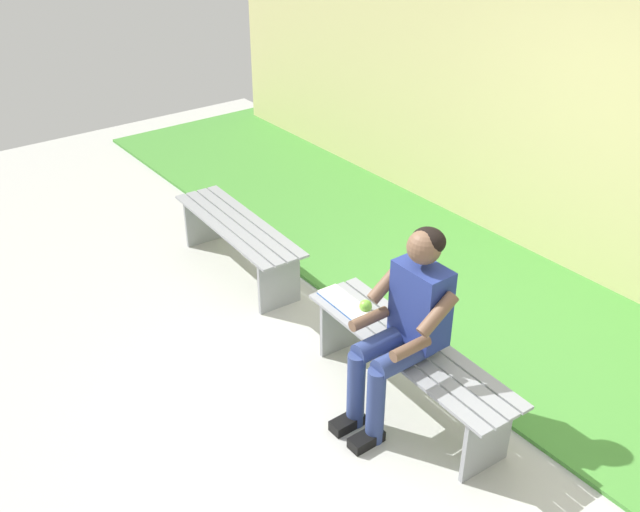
% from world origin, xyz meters
% --- Properties ---
extents(ground_plane, '(10.00, 7.00, 0.04)m').
position_xyz_m(ground_plane, '(1.01, 1.00, -0.02)').
color(ground_plane, '#B2B2AD').
extents(grass_strip, '(9.00, 2.01, 0.03)m').
position_xyz_m(grass_strip, '(1.01, -1.36, 0.01)').
color(grass_strip, '#478C38').
rests_on(grass_strip, ground).
extents(brick_wall, '(9.50, 0.24, 2.47)m').
position_xyz_m(brick_wall, '(0.50, -2.30, 1.24)').
color(brick_wall, '#D1C684').
rests_on(brick_wall, ground).
extents(bench_near, '(1.63, 0.47, 0.46)m').
position_xyz_m(bench_near, '(0.00, -0.00, 0.34)').
color(bench_near, gray).
rests_on(bench_near, ground).
extents(bench_far, '(1.53, 0.47, 0.46)m').
position_xyz_m(bench_far, '(2.02, 0.00, 0.34)').
color(bench_far, gray).
rests_on(bench_far, ground).
extents(person_seated, '(0.50, 0.69, 1.26)m').
position_xyz_m(person_seated, '(-0.05, 0.10, 0.69)').
color(person_seated, navy).
rests_on(person_seated, ground).
extents(apple, '(0.09, 0.09, 0.09)m').
position_xyz_m(apple, '(0.43, -0.02, 0.50)').
color(apple, '#72B738').
rests_on(apple, bench_near).
extents(book_open, '(0.42, 0.18, 0.02)m').
position_xyz_m(book_open, '(0.59, 0.04, 0.47)').
color(book_open, white).
rests_on(book_open, bench_near).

